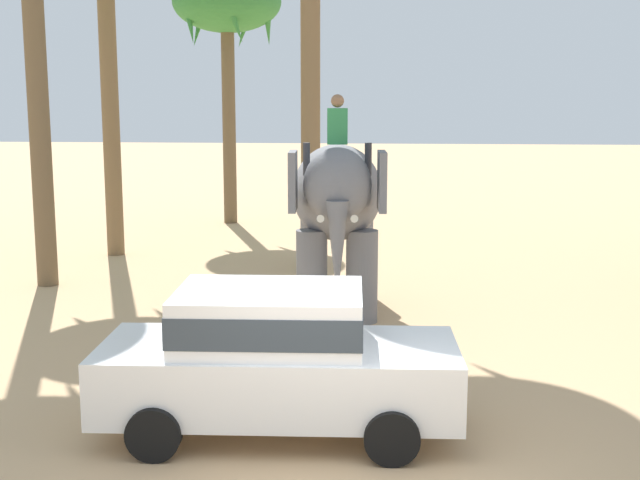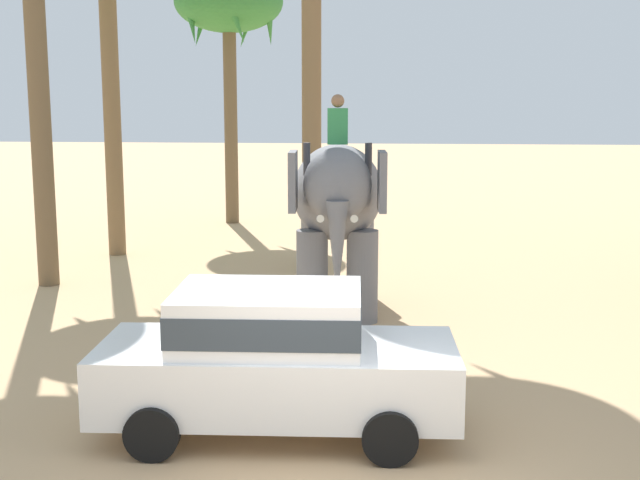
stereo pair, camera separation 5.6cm
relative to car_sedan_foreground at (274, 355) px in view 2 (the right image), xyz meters
name	(u,v)px [view 2 (the right image)]	position (x,y,z in m)	size (l,w,h in m)	color
car_sedan_foreground	(274,355)	(0.00, 0.00, 0.00)	(4.17, 2.01, 1.70)	white
elephant_with_mahout	(337,202)	(0.34, 5.61, 1.06)	(1.81, 3.93, 3.88)	slate
palm_tree_far_back	(229,8)	(-3.59, 16.12, 5.44)	(3.20, 3.20, 7.46)	brown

